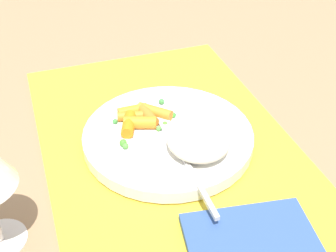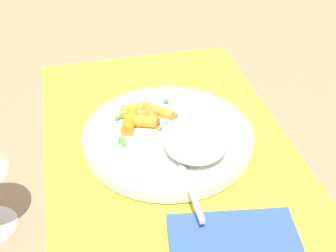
{
  "view_description": "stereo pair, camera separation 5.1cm",
  "coord_description": "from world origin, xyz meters",
  "px_view_note": "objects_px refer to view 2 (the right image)",
  "views": [
    {
      "loc": [
        -0.47,
        0.16,
        0.41
      ],
      "look_at": [
        0.0,
        0.0,
        0.03
      ],
      "focal_mm": 48.83,
      "sensor_mm": 36.0,
      "label": 1
    },
    {
      "loc": [
        -0.48,
        0.11,
        0.41
      ],
      "look_at": [
        0.0,
        0.0,
        0.03
      ],
      "focal_mm": 48.83,
      "sensor_mm": 36.0,
      "label": 2
    }
  ],
  "objects_px": {
    "rice_mound": "(195,142)",
    "carrot_portion": "(142,115)",
    "plate": "(168,137)",
    "fork": "(175,148)",
    "napkin": "(235,246)"
  },
  "relations": [
    {
      "from": "rice_mound",
      "to": "carrot_portion",
      "type": "height_order",
      "value": "rice_mound"
    },
    {
      "from": "rice_mound",
      "to": "napkin",
      "type": "relative_size",
      "value": 0.61
    },
    {
      "from": "rice_mound",
      "to": "fork",
      "type": "relative_size",
      "value": 0.4
    },
    {
      "from": "plate",
      "to": "rice_mound",
      "type": "relative_size",
      "value": 2.71
    },
    {
      "from": "rice_mound",
      "to": "fork",
      "type": "distance_m",
      "value": 0.03
    },
    {
      "from": "rice_mound",
      "to": "carrot_portion",
      "type": "distance_m",
      "value": 0.1
    },
    {
      "from": "fork",
      "to": "napkin",
      "type": "relative_size",
      "value": 1.5
    },
    {
      "from": "plate",
      "to": "carrot_portion",
      "type": "bearing_deg",
      "value": 39.68
    },
    {
      "from": "rice_mound",
      "to": "carrot_portion",
      "type": "xyz_separation_m",
      "value": [
        0.08,
        0.05,
        -0.01
      ]
    },
    {
      "from": "rice_mound",
      "to": "fork",
      "type": "bearing_deg",
      "value": 69.15
    },
    {
      "from": "plate",
      "to": "fork",
      "type": "bearing_deg",
      "value": 179.88
    },
    {
      "from": "rice_mound",
      "to": "napkin",
      "type": "distance_m",
      "value": 0.15
    },
    {
      "from": "plate",
      "to": "carrot_portion",
      "type": "xyz_separation_m",
      "value": [
        0.03,
        0.03,
        0.02
      ]
    },
    {
      "from": "plate",
      "to": "rice_mound",
      "type": "bearing_deg",
      "value": -152.83
    },
    {
      "from": "rice_mound",
      "to": "napkin",
      "type": "height_order",
      "value": "rice_mound"
    }
  ]
}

